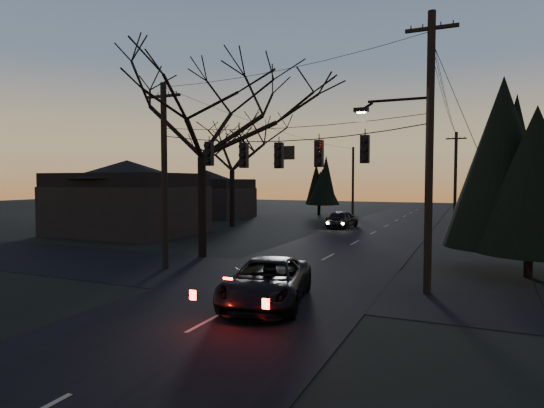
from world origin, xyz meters
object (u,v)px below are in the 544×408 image
at_px(utility_pole_right, 427,293).
at_px(utility_pole_far_r, 454,224).
at_px(bare_tree_left, 201,116).
at_px(suv_near, 267,282).
at_px(utility_pole_left, 166,268).
at_px(evergreen_right, 531,171).
at_px(sedan_oncoming_a, 342,219).
at_px(utility_pole_far_l, 353,215).

bearing_deg(utility_pole_right, utility_pole_far_r, 90.00).
xyz_separation_m(bare_tree_left, suv_near, (6.99, -7.05, -6.72)).
height_order(utility_pole_left, bare_tree_left, bare_tree_left).
xyz_separation_m(utility_pole_far_r, suv_near, (-4.70, -31.61, 0.73)).
relative_size(utility_pole_right, utility_pole_far_r, 1.18).
bearing_deg(suv_near, evergreen_right, 32.57).
bearing_deg(utility_pole_far_r, suv_near, -98.46).
xyz_separation_m(utility_pole_far_r, sedan_oncoming_a, (-8.70, -7.25, 0.75)).
distance_m(utility_pole_right, suv_near, 5.97).
bearing_deg(suv_near, sedan_oncoming_a, 87.19).
distance_m(bare_tree_left, sedan_oncoming_a, 18.80).
bearing_deg(bare_tree_left, suv_near, -45.25).
distance_m(utility_pole_far_r, utility_pole_far_l, 14.01).
bearing_deg(sedan_oncoming_a, utility_pole_far_r, -135.65).
distance_m(utility_pole_far_r, evergreen_right, 24.05).
xyz_separation_m(utility_pole_left, utility_pole_far_l, (0.00, 36.00, 0.00)).
relative_size(utility_pole_far_r, suv_near, 1.62).
distance_m(utility_pole_right, utility_pole_far_l, 37.79).
relative_size(utility_pole_far_l, bare_tree_left, 0.75).
xyz_separation_m(utility_pole_far_l, bare_tree_left, (-0.19, -32.56, 7.44)).
xyz_separation_m(utility_pole_right, evergreen_right, (3.65, 4.65, 4.47)).
distance_m(utility_pole_left, sedan_oncoming_a, 20.95).
bearing_deg(utility_pole_far_l, sedan_oncoming_a, -79.60).
distance_m(utility_pole_far_l, evergreen_right, 35.10).
height_order(utility_pole_far_r, bare_tree_left, bare_tree_left).
height_order(evergreen_right, suv_near, evergreen_right).
bearing_deg(suv_near, utility_pole_far_r, 69.41).
relative_size(utility_pole_left, evergreen_right, 1.10).
bearing_deg(utility_pole_left, utility_pole_right, 0.00).
distance_m(utility_pole_far_r, bare_tree_left, 28.20).
bearing_deg(utility_pole_left, evergreen_right, 17.07).
relative_size(suv_near, sedan_oncoming_a, 1.19).
bearing_deg(utility_pole_far_r, utility_pole_far_l, 145.18).
bearing_deg(evergreen_right, utility_pole_far_l, 115.79).
xyz_separation_m(utility_pole_far_r, evergreen_right, (3.65, -23.35, 4.47)).
relative_size(utility_pole_right, bare_tree_left, 0.94).
relative_size(utility_pole_far_r, utility_pole_far_l, 1.06).
xyz_separation_m(utility_pole_far_l, suv_near, (6.80, -39.61, 0.73)).
bearing_deg(utility_pole_far_r, sedan_oncoming_a, -140.19).
bearing_deg(utility_pole_right, evergreen_right, 51.90).
relative_size(utility_pole_right, suv_near, 1.91).
bearing_deg(utility_pole_left, utility_pole_far_l, 90.00).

